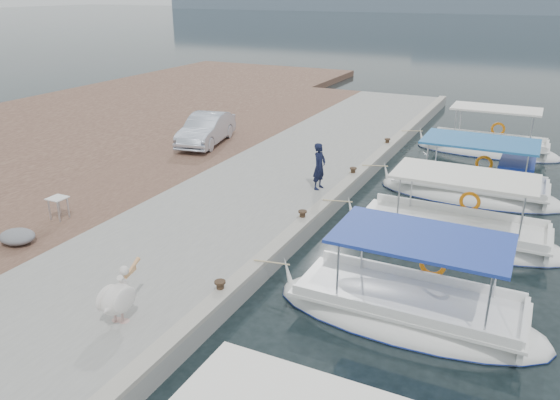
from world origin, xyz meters
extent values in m
plane|color=black|center=(0.00, 0.00, 0.00)|extent=(400.00, 400.00, 0.00)
cube|color=gray|center=(-3.00, 5.00, 0.25)|extent=(6.00, 40.00, 0.50)
cube|color=gray|center=(-0.22, 5.00, 0.56)|extent=(0.44, 40.00, 0.12)
cube|color=#51352B|center=(-8.00, 5.00, 0.25)|extent=(4.00, 40.00, 0.50)
cube|color=#51352B|center=(-18.00, 5.00, 0.24)|extent=(16.00, 60.00, 0.48)
ellipsoid|color=white|center=(3.89, -1.86, 0.05)|extent=(6.59, 2.46, 1.30)
ellipsoid|color=navy|center=(3.89, -1.86, 0.03)|extent=(6.62, 2.51, 0.22)
cube|color=white|center=(3.89, -1.86, 0.55)|extent=(5.40, 2.11, 0.08)
cube|color=#1F389D|center=(4.06, -1.86, 2.19)|extent=(3.95, 2.26, 0.08)
cylinder|color=silver|center=(2.41, -2.78, 1.35)|extent=(0.05, 0.05, 1.60)
torus|color=orange|center=(4.19, -0.69, 1.00)|extent=(0.68, 0.12, 0.68)
ellipsoid|color=white|center=(4.10, 3.13, 0.05)|extent=(7.01, 2.32, 1.30)
ellipsoid|color=navy|center=(4.10, 3.13, 0.03)|extent=(7.04, 2.37, 0.22)
cube|color=white|center=(4.10, 3.13, 0.55)|extent=(5.74, 2.00, 0.08)
cube|color=silver|center=(4.28, 3.13, 2.19)|extent=(4.20, 2.13, 0.08)
cylinder|color=silver|center=(2.53, 2.26, 1.35)|extent=(0.05, 0.05, 1.60)
torus|color=orange|center=(4.40, 4.23, 1.00)|extent=(0.68, 0.12, 0.68)
ellipsoid|color=white|center=(4.01, 7.53, 0.05)|extent=(6.81, 2.57, 1.30)
ellipsoid|color=navy|center=(4.01, 7.53, 0.03)|extent=(6.85, 2.62, 0.22)
cube|color=white|center=(4.01, 7.53, 0.55)|extent=(5.59, 2.21, 0.08)
cube|color=#2061A2|center=(4.18, 7.53, 2.19)|extent=(4.09, 2.36, 0.08)
cylinder|color=silver|center=(2.47, 6.57, 1.35)|extent=(0.05, 0.05, 1.60)
torus|color=orange|center=(4.31, 8.75, 1.00)|extent=(0.68, 0.12, 0.68)
cube|color=navy|center=(5.54, 7.53, 1.10)|extent=(1.20, 1.80, 1.00)
ellipsoid|color=white|center=(3.92, 14.02, 0.05)|extent=(6.65, 2.13, 1.30)
ellipsoid|color=navy|center=(3.92, 14.02, 0.03)|extent=(6.68, 2.17, 0.22)
cube|color=white|center=(3.92, 14.02, 0.55)|extent=(5.45, 1.83, 0.08)
cube|color=white|center=(4.09, 14.02, 2.19)|extent=(3.99, 1.96, 0.08)
cylinder|color=silver|center=(2.43, 13.22, 1.35)|extent=(0.05, 0.05, 1.60)
torus|color=orange|center=(4.22, 15.03, 1.00)|extent=(0.68, 0.12, 0.68)
cylinder|color=black|center=(-0.35, -3.50, 0.65)|extent=(0.18, 0.18, 0.30)
cylinder|color=black|center=(-0.35, -3.50, 0.80)|extent=(0.28, 0.28, 0.05)
cylinder|color=black|center=(-0.35, 1.50, 0.65)|extent=(0.18, 0.18, 0.30)
cylinder|color=black|center=(-0.35, 1.50, 0.80)|extent=(0.28, 0.28, 0.05)
cylinder|color=black|center=(-0.35, 6.50, 0.65)|extent=(0.18, 0.18, 0.30)
cylinder|color=black|center=(-0.35, 6.50, 0.80)|extent=(0.28, 0.28, 0.05)
cylinder|color=black|center=(-0.35, 11.50, 0.65)|extent=(0.18, 0.18, 0.30)
cylinder|color=black|center=(-0.35, 11.50, 0.80)|extent=(0.28, 0.28, 0.05)
cylinder|color=tan|center=(-1.82, -5.58, 0.68)|extent=(0.06, 0.06, 0.36)
cylinder|color=tan|center=(-1.64, -5.54, 0.68)|extent=(0.06, 0.06, 0.36)
ellipsoid|color=silver|center=(-1.73, -5.56, 1.09)|extent=(0.68, 0.94, 0.68)
cylinder|color=silver|center=(-1.79, -5.26, 1.37)|extent=(0.20, 0.33, 0.36)
sphere|color=silver|center=(-1.81, -5.15, 1.58)|extent=(0.22, 0.22, 0.22)
cone|color=#EAA566|center=(-1.87, -4.82, 1.48)|extent=(0.24, 0.67, 0.26)
imported|color=black|center=(-1.00, 4.50, 1.37)|extent=(0.49, 0.68, 1.74)
imported|color=silver|center=(-8.22, 7.97, 1.22)|extent=(2.35, 4.56, 1.43)
ellipsoid|color=slate|center=(-7.19, -3.69, 0.70)|extent=(1.10, 0.90, 0.40)
cylinder|color=silver|center=(-7.68, -2.03, 0.85)|extent=(0.06, 0.06, 0.70)
cylinder|color=silver|center=(-7.28, -2.03, 0.85)|extent=(0.06, 0.06, 0.70)
cylinder|color=silver|center=(-7.68, -1.63, 0.85)|extent=(0.06, 0.06, 0.70)
cylinder|color=silver|center=(-7.28, -1.63, 0.85)|extent=(0.06, 0.06, 0.70)
cube|color=white|center=(-7.48, -1.83, 1.21)|extent=(0.55, 0.55, 0.03)
camera|label=1|loc=(6.08, -13.34, 7.50)|focal=35.00mm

